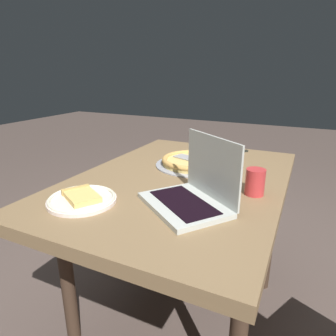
# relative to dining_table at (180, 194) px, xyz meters

# --- Properties ---
(ground_plane) EXTENTS (12.00, 12.00, 0.00)m
(ground_plane) POSITION_rel_dining_table_xyz_m (0.00, 0.00, -0.66)
(ground_plane) COLOR brown
(dining_table) EXTENTS (1.29, 0.89, 0.75)m
(dining_table) POSITION_rel_dining_table_xyz_m (0.00, 0.00, 0.00)
(dining_table) COLOR olive
(dining_table) RESTS_ON ground_plane
(laptop) EXTENTS (0.37, 0.39, 0.25)m
(laptop) POSITION_rel_dining_table_xyz_m (-0.25, -0.16, 0.13)
(laptop) COLOR beige
(laptop) RESTS_ON dining_table
(pizza_plate) EXTENTS (0.25, 0.25, 0.04)m
(pizza_plate) POSITION_rel_dining_table_xyz_m (-0.40, 0.22, 0.10)
(pizza_plate) COLOR silver
(pizza_plate) RESTS_ON dining_table
(pizza_tray) EXTENTS (0.38, 0.38, 0.04)m
(pizza_tray) POSITION_rel_dining_table_xyz_m (0.19, 0.01, 0.10)
(pizza_tray) COLOR #9C9FA9
(pizza_tray) RESTS_ON dining_table
(table_knife) EXTENTS (0.15, 0.20, 0.01)m
(table_knife) POSITION_rel_dining_table_xyz_m (0.53, -0.11, 0.09)
(table_knife) COLOR silver
(table_knife) RESTS_ON dining_table
(drink_cup) EXTENTS (0.07, 0.07, 0.10)m
(drink_cup) POSITION_rel_dining_table_xyz_m (-0.05, -0.34, 0.13)
(drink_cup) COLOR #C33435
(drink_cup) RESTS_ON dining_table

